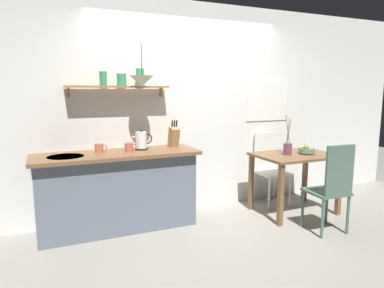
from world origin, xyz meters
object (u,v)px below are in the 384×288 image
(coffee_mug_by_sink, at_px, (99,148))
(pendant_lamp, at_px, (142,81))
(knife_block, at_px, (174,136))
(electric_kettle, at_px, (141,141))
(fruit_bowl, at_px, (306,150))
(twig_vase, at_px, (288,148))
(dining_table, at_px, (295,164))
(coffee_mug_spare, at_px, (129,147))
(dining_chair_near, at_px, (332,185))
(dining_chair_far, at_px, (269,165))

(coffee_mug_by_sink, xyz_separation_m, pendant_lamp, (0.47, -0.12, 0.74))
(knife_block, distance_m, pendant_lamp, 0.81)
(electric_kettle, bearing_deg, fruit_bowl, -12.72)
(fruit_bowl, xyz_separation_m, twig_vase, (-0.27, 0.04, 0.03))
(dining_table, height_order, pendant_lamp, pendant_lamp)
(electric_kettle, height_order, knife_block, knife_block)
(coffee_mug_spare, bearing_deg, twig_vase, -9.68)
(knife_block, height_order, pendant_lamp, pendant_lamp)
(twig_vase, xyz_separation_m, coffee_mug_spare, (-1.96, 0.33, 0.09))
(dining_table, relative_size, fruit_bowl, 4.97)
(electric_kettle, bearing_deg, dining_table, -12.51)
(pendant_lamp, bearing_deg, dining_table, -8.74)
(fruit_bowl, bearing_deg, coffee_mug_spare, 170.41)
(dining_chair_near, distance_m, twig_vase, 0.78)
(fruit_bowl, xyz_separation_m, coffee_mug_by_sink, (-2.55, 0.46, 0.12))
(fruit_bowl, bearing_deg, twig_vase, 171.03)
(electric_kettle, xyz_separation_m, knife_block, (0.42, 0.05, 0.03))
(dining_chair_near, distance_m, electric_kettle, 2.21)
(twig_vase, height_order, coffee_mug_spare, twig_vase)
(dining_chair_near, bearing_deg, electric_kettle, 148.34)
(fruit_bowl, height_order, knife_block, knife_block)
(dining_table, height_order, coffee_mug_by_sink, coffee_mug_by_sink)
(dining_chair_near, distance_m, fruit_bowl, 0.76)
(twig_vase, xyz_separation_m, pendant_lamp, (-1.81, 0.29, 0.83))
(dining_chair_near, height_order, dining_chair_far, dining_chair_near)
(dining_table, relative_size, electric_kettle, 4.21)
(twig_vase, bearing_deg, coffee_mug_by_sink, 169.60)
(dining_chair_far, relative_size, coffee_mug_spare, 7.22)
(dining_chair_near, distance_m, pendant_lamp, 2.40)
(twig_vase, relative_size, coffee_mug_spare, 3.64)
(dining_table, bearing_deg, coffee_mug_by_sink, 170.06)
(dining_chair_near, height_order, coffee_mug_by_sink, dining_chair_near)
(dining_table, relative_size, dining_chair_far, 1.02)
(knife_block, distance_m, coffee_mug_by_sink, 0.91)
(coffee_mug_by_sink, bearing_deg, dining_chair_near, -25.92)
(electric_kettle, bearing_deg, coffee_mug_spare, -152.09)
(knife_block, height_order, coffee_mug_spare, knife_block)
(dining_chair_far, bearing_deg, dining_table, -83.70)
(coffee_mug_by_sink, bearing_deg, electric_kettle, 0.53)
(knife_block, distance_m, coffee_mug_spare, 0.61)
(twig_vase, height_order, coffee_mug_by_sink, twig_vase)
(dining_chair_near, relative_size, knife_block, 3.09)
(fruit_bowl, height_order, coffee_mug_spare, coffee_mug_spare)
(twig_vase, bearing_deg, fruit_bowl, -8.97)
(fruit_bowl, relative_size, electric_kettle, 0.85)
(dining_table, height_order, knife_block, knife_block)
(fruit_bowl, distance_m, twig_vase, 0.27)
(electric_kettle, relative_size, coffee_mug_spare, 1.74)
(fruit_bowl, xyz_separation_m, knife_block, (-1.64, 0.51, 0.20))
(dining_chair_near, relative_size, coffee_mug_by_sink, 7.39)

